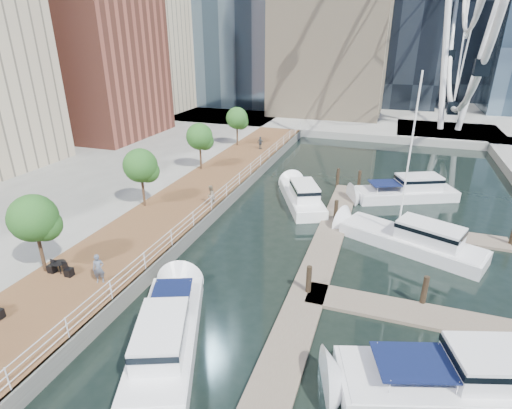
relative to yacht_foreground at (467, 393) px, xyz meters
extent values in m
plane|color=black|center=(-10.53, -3.51, 0.00)|extent=(520.00, 520.00, 0.00)
cube|color=brown|center=(-19.53, 11.49, 0.50)|extent=(6.00, 60.00, 1.00)
cube|color=#595954|center=(-16.53, 11.49, 0.50)|extent=(0.25, 60.00, 1.00)
cube|color=gray|center=(-10.53, 98.49, 0.50)|extent=(200.00, 114.00, 1.00)
cube|color=gray|center=(3.47, 48.49, 0.50)|extent=(14.00, 12.00, 1.00)
cube|color=#6D6051|center=(-7.53, 6.49, 0.10)|extent=(2.00, 32.00, 0.20)
cube|color=#6D6051|center=(-1.53, 4.49, 0.10)|extent=(12.00, 2.00, 0.20)
cube|color=#6D6051|center=(-1.53, 14.49, 0.10)|extent=(12.00, 2.00, 0.20)
cube|color=brown|center=(-40.53, 30.49, 11.00)|extent=(12.00, 14.00, 20.00)
cube|color=#BCAD8E|center=(-46.53, 46.49, 15.00)|extent=(14.00, 16.00, 28.00)
cylinder|color=white|center=(0.97, 48.49, 14.00)|extent=(0.80, 0.80, 26.00)
cylinder|color=white|center=(5.97, 48.49, 14.00)|extent=(0.80, 0.80, 26.00)
cylinder|color=#3F2B1C|center=(-21.93, 0.49, 2.20)|extent=(0.20, 0.20, 2.40)
sphere|color=#265B1E|center=(-21.93, 0.49, 4.30)|extent=(2.60, 2.60, 2.60)
cylinder|color=#3F2B1C|center=(-21.93, 10.49, 2.20)|extent=(0.20, 0.20, 2.40)
sphere|color=#265B1E|center=(-21.93, 10.49, 4.30)|extent=(2.60, 2.60, 2.60)
cylinder|color=#3F2B1C|center=(-21.93, 20.49, 2.20)|extent=(0.20, 0.20, 2.40)
sphere|color=#265B1E|center=(-21.93, 20.49, 4.30)|extent=(2.60, 2.60, 2.60)
cylinder|color=#3F2B1C|center=(-21.93, 30.49, 2.20)|extent=(0.20, 0.20, 2.40)
sphere|color=#265B1E|center=(-21.93, 30.49, 4.30)|extent=(2.60, 2.60, 2.60)
imported|color=#50596A|center=(-18.19, 0.56, 1.83)|extent=(0.72, 0.62, 1.67)
imported|color=gray|center=(-17.04, 12.29, 1.82)|extent=(0.66, 0.83, 1.63)
imported|color=#32383E|center=(-18.68, 29.65, 1.74)|extent=(0.93, 0.55, 1.49)
camera|label=1|loc=(-4.24, -14.05, 13.33)|focal=28.00mm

